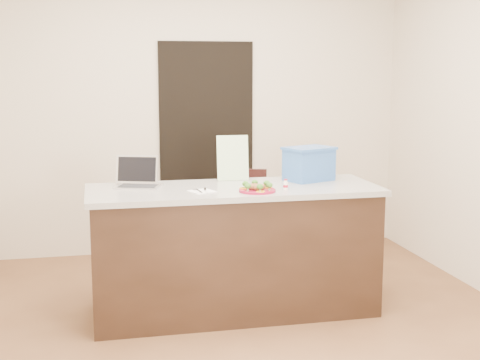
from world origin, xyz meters
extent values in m
plane|color=brown|center=(0.00, 0.00, 0.00)|extent=(4.00, 4.00, 0.00)
plane|color=beige|center=(0.00, 2.00, 1.35)|extent=(4.00, 0.00, 4.00)
plane|color=beige|center=(0.00, -2.00, 1.35)|extent=(4.00, 0.00, 4.00)
cube|color=black|center=(0.10, 1.98, 1.00)|extent=(0.90, 0.02, 2.00)
cube|color=black|center=(0.00, 0.25, 0.44)|extent=(2.00, 0.70, 0.88)
cube|color=beige|center=(0.00, 0.25, 0.90)|extent=(2.06, 0.76, 0.04)
cylinder|color=maroon|center=(0.12, 0.04, 0.93)|extent=(0.25, 0.25, 0.01)
torus|color=maroon|center=(0.12, 0.04, 0.93)|extent=(0.25, 0.25, 0.01)
sphere|color=brown|center=(0.12, 0.04, 0.95)|extent=(0.04, 0.04, 0.04)
sphere|color=brown|center=(0.15, 0.03, 0.95)|extent=(0.04, 0.04, 0.04)
sphere|color=brown|center=(0.15, 0.05, 0.95)|extent=(0.04, 0.04, 0.04)
sphere|color=brown|center=(0.14, 0.06, 0.95)|extent=(0.04, 0.04, 0.04)
sphere|color=brown|center=(0.13, 0.07, 0.95)|extent=(0.04, 0.04, 0.04)
sphere|color=brown|center=(0.11, 0.07, 0.95)|extent=(0.04, 0.04, 0.04)
sphere|color=brown|center=(0.09, 0.06, 0.95)|extent=(0.04, 0.04, 0.04)
sphere|color=brown|center=(0.09, 0.04, 0.95)|extent=(0.04, 0.04, 0.04)
sphere|color=brown|center=(0.10, 0.02, 0.95)|extent=(0.04, 0.04, 0.04)
sphere|color=brown|center=(0.11, 0.01, 0.95)|extent=(0.04, 0.04, 0.04)
ellipsoid|color=#275416|center=(0.05, 0.09, 0.97)|extent=(0.04, 0.04, 0.04)
ellipsoid|color=#275416|center=(0.04, 0.00, 0.97)|extent=(0.04, 0.04, 0.04)
ellipsoid|color=#275416|center=(0.12, -0.04, 0.97)|extent=(0.04, 0.04, 0.04)
ellipsoid|color=#275416|center=(0.19, 0.00, 0.97)|extent=(0.04, 0.04, 0.04)
ellipsoid|color=#275416|center=(0.20, 0.08, 0.97)|extent=(0.04, 0.04, 0.04)
ellipsoid|color=#275416|center=(0.12, 0.13, 0.97)|extent=(0.04, 0.04, 0.04)
torus|color=gold|center=(0.04, 0.09, 0.94)|extent=(0.06, 0.06, 0.01)
torus|color=gold|center=(0.12, -0.06, 0.94)|extent=(0.06, 0.06, 0.01)
torus|color=gold|center=(0.21, 0.09, 0.94)|extent=(0.06, 0.06, 0.01)
cube|color=silver|center=(-0.25, 0.12, 0.92)|extent=(0.20, 0.20, 0.01)
cube|color=#B0B0B5|center=(-0.27, 0.10, 0.93)|extent=(0.02, 0.12, 0.00)
cube|color=#B0B0B5|center=(-0.27, 0.16, 0.93)|extent=(0.04, 0.05, 0.00)
cube|color=white|center=(-0.22, 0.08, 0.93)|extent=(0.03, 0.08, 0.01)
cube|color=#B0B0B5|center=(-0.22, 0.16, 0.93)|extent=(0.03, 0.10, 0.00)
cylinder|color=white|center=(0.33, 0.09, 0.95)|extent=(0.03, 0.03, 0.05)
cylinder|color=white|center=(0.33, 0.09, 0.98)|extent=(0.02, 0.02, 0.01)
cylinder|color=#AF1228|center=(0.33, 0.09, 0.99)|extent=(0.02, 0.02, 0.01)
cylinder|color=#AF1228|center=(0.33, 0.09, 0.94)|extent=(0.03, 0.03, 0.02)
cube|color=silver|center=(-0.66, 0.38, 0.93)|extent=(0.36, 0.30, 0.01)
cube|color=silver|center=(-0.66, 0.48, 1.04)|extent=(0.31, 0.15, 0.20)
cube|color=black|center=(-0.66, 0.48, 1.04)|extent=(0.28, 0.13, 0.17)
cube|color=#252527|center=(-0.66, 0.37, 0.93)|extent=(0.29, 0.23, 0.00)
cube|color=white|center=(0.05, 0.54, 1.09)|extent=(0.24, 0.06, 0.34)
cube|color=#2E5BA7|center=(0.61, 0.41, 1.04)|extent=(0.39, 0.34, 0.23)
cube|color=#2E5BA7|center=(0.61, 0.41, 1.16)|extent=(0.42, 0.37, 0.02)
cube|color=black|center=(0.27, 0.97, 0.43)|extent=(0.50, 0.50, 0.04)
cube|color=black|center=(0.27, 1.15, 0.68)|extent=(0.40, 0.15, 0.46)
cylinder|color=black|center=(0.10, 0.79, 0.22)|extent=(0.03, 0.03, 0.43)
cylinder|color=black|center=(0.44, 0.79, 0.22)|extent=(0.03, 0.03, 0.43)
cylinder|color=black|center=(0.10, 1.14, 0.22)|extent=(0.03, 0.03, 0.43)
cylinder|color=black|center=(0.44, 1.14, 0.22)|extent=(0.03, 0.03, 0.43)
camera|label=1|loc=(-0.96, -4.30, 1.75)|focal=50.00mm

